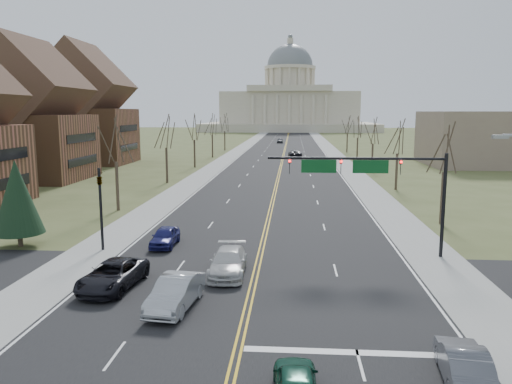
% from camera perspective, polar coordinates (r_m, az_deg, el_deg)
% --- Properties ---
extents(ground, '(600.00, 600.00, 0.00)m').
position_cam_1_polar(ground, '(23.08, -1.78, -16.35)').
color(ground, '#454F27').
rests_on(ground, ground).
extents(road, '(20.00, 380.00, 0.01)m').
position_cam_1_polar(road, '(131.11, 3.29, 4.80)').
color(road, black).
rests_on(road, ground).
extents(cross_road, '(120.00, 14.00, 0.01)m').
position_cam_1_polar(cross_road, '(28.59, -0.49, -11.17)').
color(cross_road, black).
rests_on(cross_road, ground).
extents(sidewalk_left, '(4.00, 380.00, 0.03)m').
position_cam_1_polar(sidewalk_left, '(131.86, -1.95, 4.84)').
color(sidewalk_left, gray).
rests_on(sidewalk_left, ground).
extents(sidewalk_right, '(4.00, 380.00, 0.03)m').
position_cam_1_polar(sidewalk_right, '(131.45, 8.55, 4.73)').
color(sidewalk_right, gray).
rests_on(sidewalk_right, ground).
extents(center_line, '(0.42, 380.00, 0.01)m').
position_cam_1_polar(center_line, '(131.11, 3.29, 4.80)').
color(center_line, gold).
rests_on(center_line, road).
extents(edge_line_left, '(0.15, 380.00, 0.01)m').
position_cam_1_polar(edge_line_left, '(131.64, -0.99, 4.83)').
color(edge_line_left, silver).
rests_on(edge_line_left, road).
extents(edge_line_right, '(0.15, 380.00, 0.01)m').
position_cam_1_polar(edge_line_right, '(131.31, 7.59, 4.74)').
color(edge_line_right, silver).
rests_on(edge_line_right, road).
extents(stop_bar, '(9.50, 0.50, 0.01)m').
position_cam_1_polar(stop_bar, '(22.24, 11.49, -17.53)').
color(stop_bar, silver).
rests_on(stop_bar, road).
extents(capitol, '(90.00, 60.00, 50.00)m').
position_cam_1_polar(capitol, '(270.67, 3.85, 10.04)').
color(capitol, beige).
rests_on(capitol, ground).
extents(signal_mast, '(12.12, 0.44, 7.20)m').
position_cam_1_polar(signal_mast, '(34.86, 12.84, 2.05)').
color(signal_mast, black).
rests_on(signal_mast, ground).
extents(signal_left, '(0.32, 0.36, 6.00)m').
position_cam_1_polar(signal_left, '(37.39, -17.35, -0.84)').
color(signal_left, black).
rests_on(signal_left, ground).
extents(tree_r_0, '(3.74, 3.74, 8.50)m').
position_cam_1_polar(tree_r_0, '(46.76, 20.80, 4.41)').
color(tree_r_0, '#382C21').
rests_on(tree_r_0, ground).
extents(tree_l_0, '(3.96, 3.96, 9.00)m').
position_cam_1_polar(tree_l_0, '(51.93, -15.78, 5.50)').
color(tree_l_0, '#382C21').
rests_on(tree_l_0, ground).
extents(tree_r_1, '(3.74, 3.74, 8.50)m').
position_cam_1_polar(tree_r_1, '(66.14, 15.92, 5.87)').
color(tree_r_1, '#382C21').
rests_on(tree_r_1, ground).
extents(tree_l_1, '(3.96, 3.96, 9.00)m').
position_cam_1_polar(tree_l_1, '(71.03, -10.26, 6.59)').
color(tree_l_1, '#382C21').
rests_on(tree_l_1, ground).
extents(tree_r_2, '(3.74, 3.74, 8.50)m').
position_cam_1_polar(tree_r_2, '(85.81, 13.25, 6.65)').
color(tree_r_2, '#382C21').
rests_on(tree_r_2, ground).
extents(tree_l_2, '(3.96, 3.96, 9.00)m').
position_cam_1_polar(tree_l_2, '(90.52, -7.09, 7.19)').
color(tree_l_2, '#382C21').
rests_on(tree_l_2, ground).
extents(tree_r_3, '(3.74, 3.74, 8.50)m').
position_cam_1_polar(tree_r_3, '(105.60, 11.57, 7.14)').
color(tree_r_3, '#382C21').
rests_on(tree_r_3, ground).
extents(tree_l_3, '(3.96, 3.96, 9.00)m').
position_cam_1_polar(tree_l_3, '(110.19, -5.04, 7.56)').
color(tree_l_3, '#382C21').
rests_on(tree_l_3, ground).
extents(tree_r_4, '(3.74, 3.74, 8.50)m').
position_cam_1_polar(tree_r_4, '(125.46, 10.43, 7.46)').
color(tree_r_4, '#382C21').
rests_on(tree_r_4, ground).
extents(tree_l_4, '(3.96, 3.96, 9.00)m').
position_cam_1_polar(tree_l_4, '(129.96, -3.61, 7.82)').
color(tree_l_4, '#382C21').
rests_on(tree_l_4, ground).
extents(conifer_l, '(3.64, 3.64, 6.50)m').
position_cam_1_polar(conifer_l, '(40.65, -25.65, -0.52)').
color(conifer_l, '#382C21').
rests_on(conifer_l, ground).
extents(bldg_left_mid, '(15.10, 14.28, 20.75)m').
position_cam_1_polar(bldg_left_mid, '(80.40, -24.34, 7.36)').
color(bldg_left_mid, brown).
rests_on(bldg_left_mid, ground).
extents(bldg_left_far, '(17.10, 14.28, 23.25)m').
position_cam_1_polar(bldg_left_far, '(102.90, -18.96, 8.45)').
color(bldg_left_far, brown).
rests_on(bldg_left_far, ground).
extents(bldg_right_mass, '(25.00, 20.00, 10.00)m').
position_cam_1_polar(bldg_right_mass, '(103.94, 25.70, 5.54)').
color(bldg_right_mass, '#7E6959').
rests_on(bldg_right_mass, ground).
extents(car_nb_inner_lead, '(1.73, 3.98, 1.34)m').
position_cam_1_polar(car_nb_inner_lead, '(18.47, 4.59, -20.96)').
color(car_nb_inner_lead, '#0E3F2D').
rests_on(car_nb_inner_lead, road).
extents(car_nb_outer_lead, '(1.99, 4.49, 1.43)m').
position_cam_1_polar(car_nb_outer_lead, '(21.00, 22.62, -17.60)').
color(car_nb_outer_lead, '#53565C').
rests_on(car_nb_outer_lead, road).
extents(car_sb_inner_lead, '(2.27, 5.10, 1.63)m').
position_cam_1_polar(car_sb_inner_lead, '(26.25, -9.19, -11.28)').
color(car_sb_inner_lead, '#9EA2A6').
rests_on(car_sb_inner_lead, road).
extents(car_sb_outer_lead, '(3.09, 5.73, 1.53)m').
position_cam_1_polar(car_sb_outer_lead, '(29.82, -16.06, -9.10)').
color(car_sb_outer_lead, black).
rests_on(car_sb_outer_lead, road).
extents(car_sb_inner_second, '(2.29, 5.34, 1.53)m').
position_cam_1_polar(car_sb_inner_second, '(31.04, -3.21, -8.02)').
color(car_sb_inner_second, '#BABABA').
rests_on(car_sb_inner_second, road).
extents(car_sb_outer_second, '(1.74, 4.22, 1.43)m').
position_cam_1_polar(car_sb_outer_second, '(37.98, -10.36, -5.03)').
color(car_sb_outer_second, navy).
rests_on(car_sb_outer_second, road).
extents(car_far_nb, '(3.13, 6.08, 1.64)m').
position_cam_1_polar(car_far_nb, '(109.54, 4.47, 4.36)').
color(car_far_nb, black).
rests_on(car_far_nb, road).
extents(car_far_sb, '(2.02, 4.77, 1.61)m').
position_cam_1_polar(car_far_sb, '(161.12, 2.76, 5.90)').
color(car_far_sb, '#494B50').
rests_on(car_far_sb, road).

